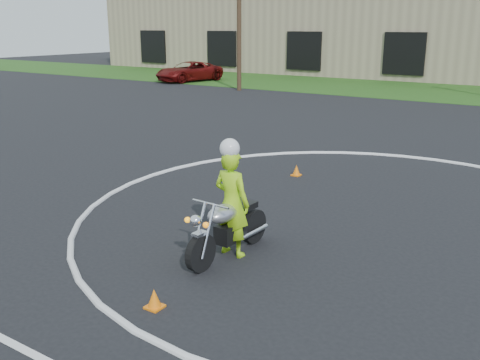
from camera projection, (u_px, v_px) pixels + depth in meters
The scene contains 5 objects.
ground at pixel (298, 269), 9.01m from camera, with size 120.00×120.00×0.00m, color black.
primary_motorcycle at pixel (227, 227), 9.34m from camera, with size 0.76×2.18×1.15m.
rider_primary_grp at pixel (232, 200), 9.33m from camera, with size 0.73×0.50×2.13m.
pickup_grp at pixel (189, 72), 39.07m from camera, with size 3.48×5.50×1.42m.
warehouse at pixel (325, 23), 49.46m from camera, with size 41.00×17.00×8.30m.
Camera 1 is at (3.70, -7.43, 3.95)m, focal length 40.00 mm.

